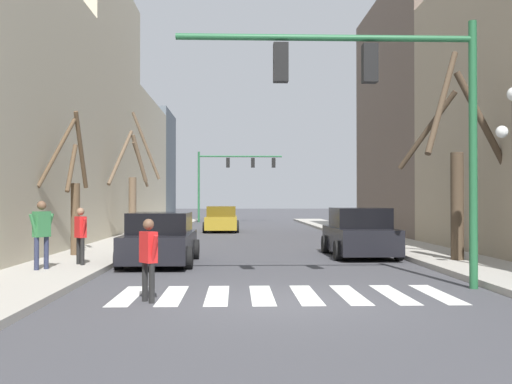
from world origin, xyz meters
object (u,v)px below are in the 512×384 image
at_px(car_at_intersection, 160,240).
at_px(street_tree_left_near, 73,192).
at_px(pedestrian_near_right_corner, 81,231).
at_px(car_parked_right_far, 360,234).
at_px(street_tree_right_near, 456,169).
at_px(traffic_signal_near, 386,93).
at_px(street_tree_right_far, 134,184).
at_px(car_driving_away_lane, 222,220).
at_px(traffic_signal_far, 230,170).
at_px(pedestrian_on_left_sidewalk, 148,253).
at_px(pedestrian_waiting_at_curb, 42,229).

distance_m(car_at_intersection, street_tree_left_near, 3.61).
xyz_separation_m(pedestrian_near_right_corner, street_tree_left_near, (-0.99, 2.94, 1.11)).
bearing_deg(car_parked_right_far, street_tree_right_near, -139.21).
relative_size(traffic_signal_near, street_tree_right_far, 1.08).
bearing_deg(car_driving_away_lane, car_parked_right_far, 17.45).
bearing_deg(traffic_signal_far, pedestrian_near_right_corner, -96.12).
height_order(car_driving_away_lane, pedestrian_on_left_sidewalk, pedestrian_on_left_sidewalk).
bearing_deg(street_tree_right_near, street_tree_left_near, 170.42).
height_order(car_at_intersection, pedestrian_on_left_sidewalk, pedestrian_on_left_sidewalk).
height_order(traffic_signal_near, pedestrian_waiting_at_curb, traffic_signal_near).
height_order(car_driving_away_lane, street_tree_right_near, street_tree_right_near).
distance_m(pedestrian_waiting_at_curb, street_tree_left_near, 4.20).
bearing_deg(car_parked_right_far, pedestrian_on_left_sidewalk, 146.58).
bearing_deg(pedestrian_on_left_sidewalk, traffic_signal_far, 142.40).
relative_size(traffic_signal_far, street_tree_right_far, 1.20).
relative_size(traffic_signal_near, traffic_signal_far, 0.90).
bearing_deg(traffic_signal_near, pedestrian_on_left_sidewalk, -163.10).
distance_m(pedestrian_on_left_sidewalk, street_tree_right_far, 18.09).
bearing_deg(street_tree_left_near, car_driving_away_lane, 75.48).
xyz_separation_m(traffic_signal_near, pedestrian_near_right_corner, (-7.54, 3.76, -3.17)).
bearing_deg(traffic_signal_near, pedestrian_near_right_corner, 153.49).
xyz_separation_m(traffic_signal_near, street_tree_right_near, (3.30, 4.70, -1.39)).
bearing_deg(traffic_signal_far, pedestrian_on_left_sidewalk, -91.63).
relative_size(traffic_signal_near, pedestrian_near_right_corner, 4.19).
distance_m(pedestrian_waiting_at_curb, street_tree_right_far, 13.66).
bearing_deg(street_tree_left_near, pedestrian_near_right_corner, -71.40).
xyz_separation_m(car_at_intersection, car_parked_right_far, (6.50, 2.11, 0.05)).
relative_size(pedestrian_waiting_at_curb, pedestrian_near_right_corner, 1.12).
relative_size(traffic_signal_far, pedestrian_waiting_at_curb, 4.15).
relative_size(car_at_intersection, pedestrian_near_right_corner, 2.92).
bearing_deg(car_driving_away_lane, street_tree_right_far, -28.62).
relative_size(car_at_intersection, pedestrian_on_left_sidewalk, 2.91).
bearing_deg(pedestrian_waiting_at_curb, traffic_signal_near, -74.27).
distance_m(traffic_signal_near, street_tree_right_near, 5.91).
bearing_deg(street_tree_right_near, pedestrian_near_right_corner, -175.04).
bearing_deg(street_tree_right_near, car_parked_right_far, 130.79).
bearing_deg(pedestrian_on_left_sidewalk, pedestrian_near_right_corner, 170.62).
bearing_deg(car_driving_away_lane, street_tree_right_near, 21.44).
height_order(street_tree_right_near, street_tree_right_far, street_tree_right_near).
bearing_deg(street_tree_right_near, pedestrian_waiting_at_curb, -169.81).
xyz_separation_m(traffic_signal_far, pedestrian_on_left_sidewalk, (-1.16, -40.56, -3.63)).
relative_size(pedestrian_on_left_sidewalk, street_tree_right_far, 0.26).
xyz_separation_m(car_at_intersection, pedestrian_waiting_at_curb, (-2.70, -2.67, 0.46)).
height_order(car_driving_away_lane, pedestrian_near_right_corner, pedestrian_near_right_corner).
bearing_deg(car_at_intersection, street_tree_left_near, 64.95).
distance_m(car_driving_away_lane, pedestrian_near_right_corner, 20.18).
bearing_deg(street_tree_right_far, pedestrian_waiting_at_curb, -90.16).
height_order(car_parked_right_far, street_tree_right_near, street_tree_right_near).
xyz_separation_m(pedestrian_waiting_at_curb, pedestrian_on_left_sidewalk, (3.33, -4.12, -0.26)).
relative_size(traffic_signal_far, car_driving_away_lane, 1.56).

